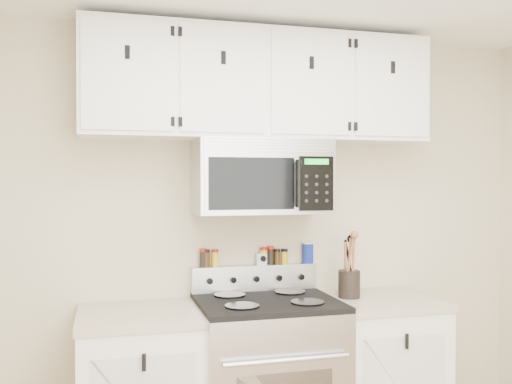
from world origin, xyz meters
TOP-DOWN VIEW (x-y plane):
  - back_wall at (0.00, 1.75)m, footprint 3.50×0.01m
  - range at (0.00, 1.43)m, footprint 0.76×0.65m
  - base_cabinet_right at (0.69, 1.45)m, footprint 0.64×0.62m
  - microwave at (0.00, 1.55)m, footprint 0.76×0.44m
  - upper_cabinets at (-0.00, 1.58)m, footprint 2.00×0.35m
  - utensil_crock at (0.52, 1.49)m, footprint 0.13×0.13m
  - kitchen_timer at (0.05, 1.71)m, footprint 0.07×0.07m
  - salt_canister at (0.34, 1.71)m, footprint 0.07×0.07m
  - spice_jar_0 at (-0.31, 1.71)m, footprint 0.04×0.04m
  - spice_jar_1 at (-0.29, 1.71)m, footprint 0.04×0.04m
  - spice_jar_2 at (-0.24, 1.71)m, footprint 0.04×0.04m
  - spice_jar_3 at (0.06, 1.71)m, footprint 0.04×0.04m
  - spice_jar_4 at (0.10, 1.71)m, footprint 0.04×0.04m
  - spice_jar_5 at (0.14, 1.71)m, footprint 0.04×0.04m
  - spice_jar_6 at (0.19, 1.71)m, footprint 0.04×0.04m

SIDE VIEW (x-z plane):
  - base_cabinet_right at x=0.69m, z-range 0.00..0.92m
  - range at x=0.00m, z-range -0.06..1.04m
  - utensil_crock at x=0.52m, z-range 0.83..1.20m
  - kitchen_timer at x=0.05m, z-range 1.10..1.17m
  - spice_jar_6 at x=0.19m, z-range 1.10..1.19m
  - spice_jar_5 at x=0.14m, z-range 1.10..1.19m
  - spice_jar_2 at x=-0.24m, z-range 1.10..1.20m
  - spice_jar_1 at x=-0.29m, z-range 1.10..1.20m
  - spice_jar_3 at x=0.06m, z-range 1.10..1.21m
  - spice_jar_0 at x=-0.31m, z-range 1.10..1.21m
  - spice_jar_4 at x=0.10m, z-range 1.10..1.21m
  - salt_canister at x=0.34m, z-range 1.10..1.23m
  - back_wall at x=0.00m, z-range 0.00..2.50m
  - microwave at x=0.00m, z-range 1.42..1.84m
  - upper_cabinets at x=0.00m, z-range 1.84..2.46m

